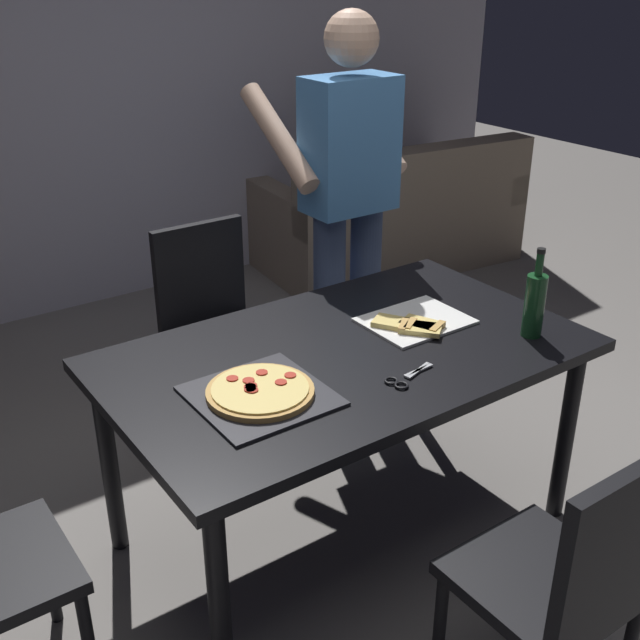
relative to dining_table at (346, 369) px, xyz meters
The scene contains 11 objects.
ground_plane 0.68m from the dining_table, ahead, with size 12.00×12.00×0.00m, color gray.
back_wall 2.70m from the dining_table, 90.00° to the left, with size 6.40×0.10×2.80m, color #BCB7C6.
dining_table is the anchor object (origin of this frame).
chair_near_camera 0.97m from the dining_table, 90.00° to the right, with size 0.42×0.42×0.90m.
chair_far_side 0.97m from the dining_table, 90.00° to the left, with size 0.42×0.42×0.90m.
couch 2.77m from the dining_table, 46.38° to the left, with size 1.77×1.01×0.85m.
person_serving_pizza 0.98m from the dining_table, 53.13° to the left, with size 0.55×0.54×1.75m.
pepperoni_pizza_on_tray 0.41m from the dining_table, 165.83° to the right, with size 0.38×0.38×0.04m.
pizza_slices_on_towel 0.32m from the dining_table, ahead, with size 0.36×0.30×0.03m.
wine_bottle 0.68m from the dining_table, 25.64° to the right, with size 0.07×0.07×0.32m.
kitchen_scissors 0.28m from the dining_table, 85.01° to the right, with size 0.20×0.09×0.01m.
Camera 1 is at (-1.38, -1.81, 1.94)m, focal length 43.50 mm.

